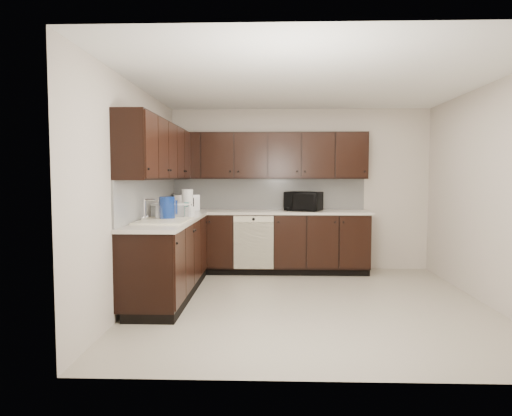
{
  "coord_description": "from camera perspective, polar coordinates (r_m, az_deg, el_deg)",
  "views": [
    {
      "loc": [
        -0.46,
        -5.16,
        1.46
      ],
      "look_at": [
        -0.64,
        0.6,
        1.06
      ],
      "focal_mm": 32.0,
      "sensor_mm": 36.0,
      "label": 1
    }
  ],
  "objects": [
    {
      "name": "wall_left",
      "position": [
        5.39,
        -14.83,
        1.63
      ],
      "size": [
        0.02,
        4.0,
        2.5
      ],
      "primitive_type": "cube",
      "color": "#B9AD9E",
      "rests_on": "floor"
    },
    {
      "name": "blue_pitcher",
      "position": [
        5.52,
        -11.06,
        -0.04
      ],
      "size": [
        0.23,
        0.23,
        0.28
      ],
      "primitive_type": "cylinder",
      "rotation": [
        0.0,
        0.0,
        -0.3
      ],
      "color": "navy",
      "rests_on": "countertop"
    },
    {
      "name": "toaster_oven",
      "position": [
        7.03,
        -8.79,
        0.69
      ],
      "size": [
        0.46,
        0.4,
        0.24
      ],
      "primitive_type": "cube",
      "rotation": [
        0.0,
        0.0,
        0.35
      ],
      "color": "silver",
      "rests_on": "countertop"
    },
    {
      "name": "ceiling",
      "position": [
        5.28,
        6.98,
        15.32
      ],
      "size": [
        4.0,
        4.0,
        0.0
      ],
      "primitive_type": "plane",
      "rotation": [
        3.14,
        0.0,
        0.0
      ],
      "color": "white",
      "rests_on": "wall_back"
    },
    {
      "name": "soap_bottle_a",
      "position": [
        5.85,
        -8.27,
        -0.17
      ],
      "size": [
        0.12,
        0.12,
        0.2
      ],
      "primitive_type": "imported",
      "rotation": [
        0.0,
        0.0,
        -0.37
      ],
      "color": "gray",
      "rests_on": "countertop"
    },
    {
      "name": "upper_cabinets",
      "position": [
        6.4,
        -4.01,
        6.76
      ],
      "size": [
        3.0,
        2.8,
        0.7
      ],
      "color": "black",
      "rests_on": "wall_back"
    },
    {
      "name": "soap_bottle_b",
      "position": [
        5.59,
        -12.03,
        -0.22
      ],
      "size": [
        0.11,
        0.11,
        0.24
      ],
      "primitive_type": "imported",
      "rotation": [
        0.0,
        0.0,
        0.26
      ],
      "color": "gray",
      "rests_on": "countertop"
    },
    {
      "name": "microwave",
      "position": [
        6.87,
        5.94,
        0.83
      ],
      "size": [
        0.61,
        0.52,
        0.29
      ],
      "primitive_type": "imported",
      "rotation": [
        0.0,
        0.0,
        -0.39
      ],
      "color": "black",
      "rests_on": "countertop"
    },
    {
      "name": "sink",
      "position": [
        5.32,
        -11.51,
        -2.33
      ],
      "size": [
        0.54,
        0.82,
        0.42
      ],
      "color": "beige",
      "rests_on": "countertop"
    },
    {
      "name": "lower_cabinets",
      "position": [
        6.38,
        -3.17,
        -5.45
      ],
      "size": [
        3.0,
        2.8,
        0.9
      ],
      "color": "black",
      "rests_on": "floor"
    },
    {
      "name": "wall_front",
      "position": [
        3.2,
        10.0,
        0.17
      ],
      "size": [
        4.0,
        0.02,
        2.5
      ],
      "primitive_type": "cube",
      "color": "#B9AD9E",
      "rests_on": "floor"
    },
    {
      "name": "floor",
      "position": [
        5.38,
        6.75,
        -11.77
      ],
      "size": [
        4.0,
        4.0,
        0.0
      ],
      "primitive_type": "plane",
      "color": "#A79E8A",
      "rests_on": "ground"
    },
    {
      "name": "backsplash",
      "position": [
        6.53,
        -4.89,
        1.53
      ],
      "size": [
        3.0,
        2.8,
        0.48
      ],
      "color": "#BCBCB7",
      "rests_on": "countertop"
    },
    {
      "name": "dishwasher",
      "position": [
        6.64,
        -0.31,
        -3.91
      ],
      "size": [
        0.58,
        0.04,
        0.78
      ],
      "color": "beige",
      "rests_on": "lower_cabinets"
    },
    {
      "name": "paper_towel_roll",
      "position": [
        6.27,
        -8.58,
        0.76
      ],
      "size": [
        0.17,
        0.17,
        0.34
      ],
      "primitive_type": "cylinder",
      "rotation": [
        0.0,
        0.0,
        0.1
      ],
      "color": "silver",
      "rests_on": "countertop"
    },
    {
      "name": "wall_right",
      "position": [
        5.72,
        27.25,
        1.45
      ],
      "size": [
        0.02,
        4.0,
        2.5
      ],
      "primitive_type": "cube",
      "color": "#B9AD9E",
      "rests_on": "floor"
    },
    {
      "name": "countertop",
      "position": [
        6.32,
        -3.21,
        -0.91
      ],
      "size": [
        3.03,
        2.83,
        0.04
      ],
      "color": "beige",
      "rests_on": "lower_cabinets"
    },
    {
      "name": "wall_back",
      "position": [
        7.18,
        5.46,
        2.3
      ],
      "size": [
        4.0,
        0.02,
        2.5
      ],
      "primitive_type": "cube",
      "color": "#B9AD9E",
      "rests_on": "floor"
    },
    {
      "name": "teal_tumbler",
      "position": [
        5.91,
        -8.57,
        -0.2
      ],
      "size": [
        0.11,
        0.11,
        0.18
      ],
      "primitive_type": "cylinder",
      "rotation": [
        0.0,
        0.0,
        0.4
      ],
      "color": "#0C897B",
      "rests_on": "countertop"
    },
    {
      "name": "storage_bin",
      "position": [
        5.85,
        -10.47,
        -0.35
      ],
      "size": [
        0.47,
        0.37,
        0.17
      ],
      "primitive_type": "cube",
      "rotation": [
        0.0,
        0.0,
        -0.13
      ],
      "color": "white",
      "rests_on": "countertop"
    }
  ]
}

